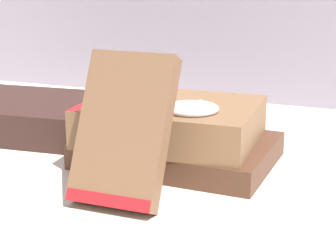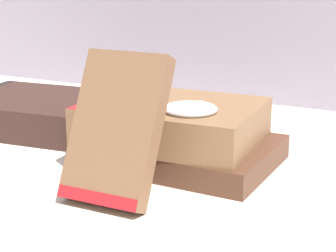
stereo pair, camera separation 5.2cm
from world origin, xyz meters
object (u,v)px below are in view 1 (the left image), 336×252
(book_side_left, at_px, (21,115))
(book_leaning_front, at_px, (123,135))
(reading_glasses, at_px, (202,124))
(book_flat_bottom, at_px, (174,149))
(pocket_watch, at_px, (192,108))
(book_flat_top, at_px, (168,121))

(book_side_left, height_order, book_leaning_front, book_leaning_front)
(reading_glasses, bearing_deg, book_flat_bottom, -106.64)
(book_flat_bottom, xyz_separation_m, pocket_watch, (0.03, -0.03, 0.06))
(book_flat_top, distance_m, reading_glasses, 0.17)
(book_flat_bottom, distance_m, book_leaning_front, 0.14)
(book_flat_bottom, bearing_deg, book_flat_top, -140.64)
(book_flat_bottom, xyz_separation_m, book_leaning_front, (-0.01, -0.13, 0.05))
(book_flat_top, relative_size, book_leaning_front, 1.38)
(book_flat_top, bearing_deg, pocket_watch, -37.52)
(book_flat_bottom, relative_size, book_leaning_front, 1.54)
(book_flat_bottom, distance_m, book_side_left, 0.25)
(reading_glasses, bearing_deg, pocket_watch, -98.22)
(pocket_watch, relative_size, reading_glasses, 0.55)
(book_side_left, distance_m, pocket_watch, 0.30)
(book_leaning_front, bearing_deg, pocket_watch, 67.99)
(book_flat_bottom, distance_m, pocket_watch, 0.08)
(book_flat_bottom, height_order, reading_glasses, book_flat_bottom)
(book_flat_top, bearing_deg, reading_glasses, 91.59)
(book_side_left, relative_size, book_leaning_front, 1.58)
(reading_glasses, bearing_deg, book_side_left, -176.22)
(book_flat_bottom, distance_m, reading_glasses, 0.16)
(book_flat_top, distance_m, pocket_watch, 0.05)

